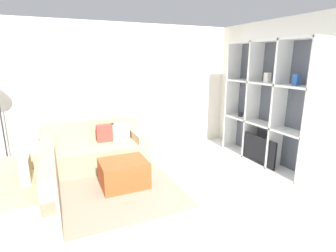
% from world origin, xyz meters
% --- Properties ---
extents(ground_plane, '(16.00, 16.00, 0.00)m').
position_xyz_m(ground_plane, '(0.00, 0.00, 0.00)').
color(ground_plane, silver).
extents(wall_back, '(6.10, 0.11, 2.70)m').
position_xyz_m(wall_back, '(0.00, 3.03, 1.36)').
color(wall_back, silver).
rests_on(wall_back, ground_plane).
extents(wall_right, '(0.07, 4.20, 2.70)m').
position_xyz_m(wall_right, '(2.48, 1.50, 1.35)').
color(wall_right, silver).
rests_on(wall_right, ground_plane).
extents(area_rug, '(2.88, 2.39, 0.01)m').
position_xyz_m(area_rug, '(-1.12, 1.54, 0.01)').
color(area_rug, gray).
rests_on(area_rug, ground_plane).
extents(shelving_unit, '(0.37, 2.02, 2.33)m').
position_xyz_m(shelving_unit, '(2.30, 1.30, 1.12)').
color(shelving_unit, '#515660').
rests_on(shelving_unit, ground_plane).
extents(couch_main, '(1.90, 0.94, 0.83)m').
position_xyz_m(couch_main, '(-0.71, 2.53, 0.30)').
color(couch_main, tan).
rests_on(couch_main, ground_plane).
extents(couch_side, '(0.94, 1.65, 0.83)m').
position_xyz_m(couch_side, '(-1.86, 1.09, 0.30)').
color(couch_side, tan).
rests_on(couch_side, ground_plane).
extents(ottoman, '(0.72, 0.60, 0.43)m').
position_xyz_m(ottoman, '(-0.48, 1.41, 0.22)').
color(ottoman, '#B74C23').
rests_on(ottoman, ground_plane).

